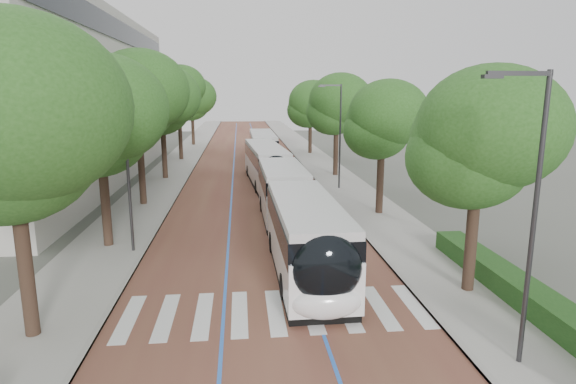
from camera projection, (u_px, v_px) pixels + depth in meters
name	position (u px, v px, depth m)	size (l,w,h in m)	color
ground	(272.00, 326.00, 15.85)	(160.00, 160.00, 0.00)	#51544C
road	(248.00, 159.00, 54.80)	(11.00, 140.00, 0.02)	brown
sidewalk_left	(181.00, 159.00, 54.06)	(4.00, 140.00, 0.12)	#9C9994
sidewalk_right	(313.00, 158.00, 55.52)	(4.00, 140.00, 0.12)	#9C9994
kerb_left	(198.00, 159.00, 54.24)	(0.20, 140.00, 0.14)	gray
kerb_right	(297.00, 158.00, 55.34)	(0.20, 140.00, 0.14)	gray
zebra_crossing	(275.00, 311.00, 16.84)	(10.55, 3.60, 0.01)	silver
lane_line_left	(234.00, 159.00, 54.64)	(0.12, 126.00, 0.01)	blue
lane_line_right	(262.00, 159.00, 54.95)	(0.12, 126.00, 0.01)	blue
office_building	(14.00, 98.00, 39.77)	(18.11, 40.00, 14.00)	#BAB6AC
hedge	(534.00, 300.00, 16.64)	(1.20, 14.00, 0.80)	#164016
streetlight_near	(530.00, 199.00, 12.59)	(1.82, 0.20, 8.00)	#313133
streetlight_far	(338.00, 128.00, 36.93)	(1.82, 0.20, 8.00)	#313133
lamp_post_left	(128.00, 168.00, 22.20)	(0.14, 0.14, 8.00)	#313133
trees_left	(154.00, 104.00, 37.37)	(6.47, 61.43, 9.84)	black
trees_right	(344.00, 113.00, 39.52)	(5.94, 47.62, 8.61)	black
lead_bus	(294.00, 215.00, 23.65)	(2.76, 18.43, 3.20)	black
bus_queued_0	(267.00, 165.00, 39.47)	(3.33, 12.54, 3.20)	white
bus_queued_1	(263.00, 148.00, 51.64)	(2.59, 12.41, 3.20)	white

